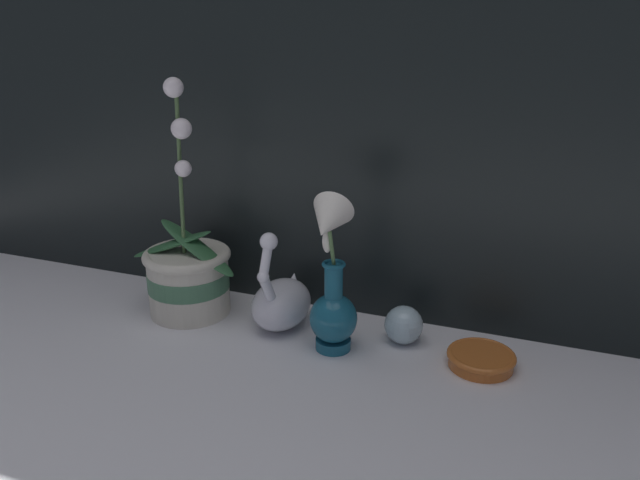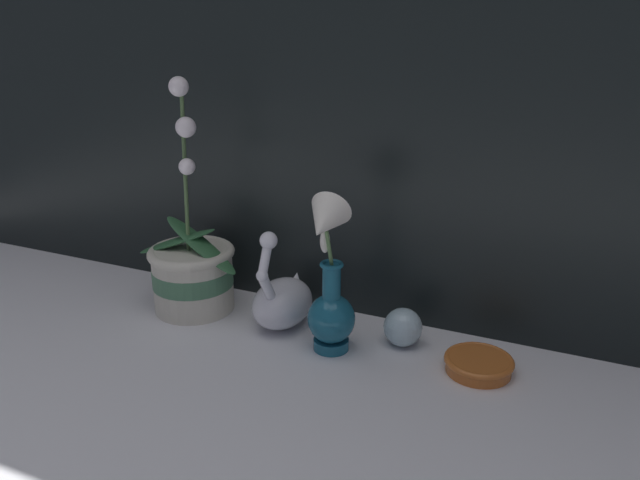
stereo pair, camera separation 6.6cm
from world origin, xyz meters
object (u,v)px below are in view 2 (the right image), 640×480
(swan_figurine, at_px, (283,299))
(amber_dish, at_px, (479,363))
(orchid_potted_plant, at_px, (192,270))
(glass_sphere, at_px, (403,327))
(blue_vase, at_px, (329,290))

(swan_figurine, xyz_separation_m, amber_dish, (0.40, -0.02, -0.04))
(orchid_potted_plant, relative_size, glass_sphere, 6.55)
(blue_vase, xyz_separation_m, glass_sphere, (0.12, 0.08, -0.09))
(amber_dish, bearing_deg, swan_figurine, 177.06)
(orchid_potted_plant, relative_size, swan_figurine, 2.25)
(amber_dish, bearing_deg, orchid_potted_plant, 179.26)
(orchid_potted_plant, distance_m, swan_figurine, 0.21)
(blue_vase, distance_m, amber_dish, 0.29)
(glass_sphere, relative_size, amber_dish, 0.60)
(orchid_potted_plant, relative_size, blue_vase, 1.55)
(swan_figurine, xyz_separation_m, glass_sphere, (0.25, 0.02, -0.02))
(swan_figurine, distance_m, glass_sphere, 0.25)
(blue_vase, bearing_deg, glass_sphere, 34.07)
(swan_figurine, relative_size, amber_dish, 1.76)
(swan_figurine, height_order, glass_sphere, swan_figurine)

